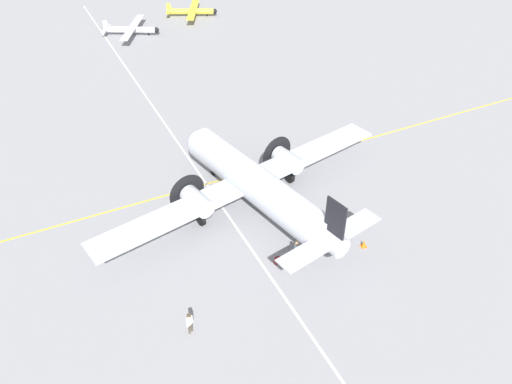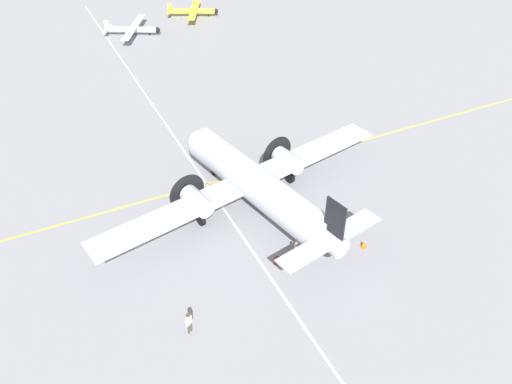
% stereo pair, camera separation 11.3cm
% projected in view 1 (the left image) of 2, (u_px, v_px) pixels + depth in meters
% --- Properties ---
extents(ground_plane, '(300.00, 300.00, 0.00)m').
position_uv_depth(ground_plane, '(256.00, 209.00, 40.49)').
color(ground_plane, gray).
extents(apron_line_eastwest, '(120.00, 0.16, 0.01)m').
position_uv_depth(apron_line_eastwest, '(231.00, 177.00, 44.02)').
color(apron_line_eastwest, gold).
rests_on(apron_line_eastwest, ground_plane).
extents(apron_line_northsouth, '(0.16, 120.00, 0.01)m').
position_uv_depth(apron_line_northsouth, '(229.00, 217.00, 39.66)').
color(apron_line_northsouth, silver).
rests_on(apron_line_northsouth, ground_plane).
extents(airliner_main, '(26.75, 18.60, 5.99)m').
position_uv_depth(airliner_main, '(253.00, 181.00, 39.20)').
color(airliner_main, '#ADB2BC').
rests_on(airliner_main, ground_plane).
extents(crew_foreground, '(0.50, 0.38, 1.66)m').
position_uv_depth(crew_foreground, '(190.00, 321.00, 30.31)').
color(crew_foreground, '#473D2D').
rests_on(crew_foreground, ground_plane).
extents(passenger_boarding, '(0.26, 0.55, 1.65)m').
position_uv_depth(passenger_boarding, '(296.00, 249.00, 35.40)').
color(passenger_boarding, navy).
rests_on(passenger_boarding, ground_plane).
extents(suitcase_near_door, '(0.42, 0.16, 0.66)m').
position_uv_depth(suitcase_near_door, '(277.00, 260.00, 35.44)').
color(suitcase_near_door, maroon).
rests_on(suitcase_near_door, ground_plane).
extents(light_aircraft_distant, '(7.84, 9.98, 2.06)m').
position_uv_depth(light_aircraft_distant, '(132.00, 29.00, 71.30)').
color(light_aircraft_distant, '#B7BCC6').
rests_on(light_aircraft_distant, ground_plane).
extents(light_aircraft_taxiing, '(7.82, 10.02, 2.03)m').
position_uv_depth(light_aircraft_taxiing, '(193.00, 11.00, 77.84)').
color(light_aircraft_taxiing, yellow).
rests_on(light_aircraft_taxiing, ground_plane).
extents(traffic_cone, '(0.44, 0.44, 0.58)m').
position_uv_depth(traffic_cone, '(364.00, 244.00, 36.86)').
color(traffic_cone, orange).
rests_on(traffic_cone, ground_plane).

